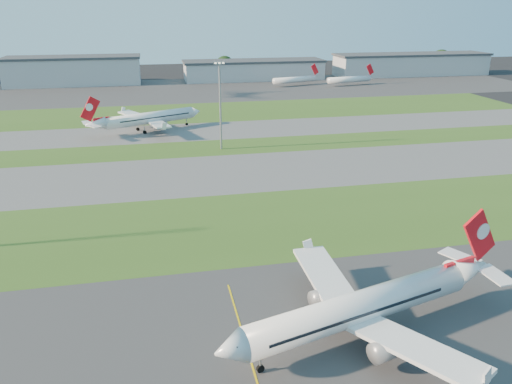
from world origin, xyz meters
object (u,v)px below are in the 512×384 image
object	(u,v)px
airliner_taxiing	(149,118)
mini_jet_far	(350,79)
airliner_parked	(362,308)
mini_jet_near	(295,80)
light_mast_centre	(220,100)

from	to	relation	value
airliner_taxiing	mini_jet_far	distance (m)	137.16
airliner_parked	mini_jet_far	bearing A→B (deg)	53.05
mini_jet_near	mini_jet_far	size ratio (longest dim) A/B	0.98
airliner_taxiing	mini_jet_far	size ratio (longest dim) A/B	1.30
mini_jet_near	airliner_taxiing	bearing A→B (deg)	-146.79
airliner_parked	mini_jet_far	world-z (taller)	airliner_parked
airliner_taxiing	mini_jet_near	bearing A→B (deg)	-155.58
mini_jet_far	light_mast_centre	size ratio (longest dim) A/B	1.10
airliner_taxiing	mini_jet_near	size ratio (longest dim) A/B	1.33
airliner_parked	mini_jet_far	size ratio (longest dim) A/B	1.40
airliner_parked	mini_jet_near	world-z (taller)	airliner_parked
mini_jet_far	mini_jet_near	bearing A→B (deg)	160.14
mini_jet_near	light_mast_centre	xyz separation A→B (m)	(-56.91, -118.79, 11.53)
airliner_parked	airliner_taxiing	distance (m)	125.13
mini_jet_far	light_mast_centre	world-z (taller)	light_mast_centre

